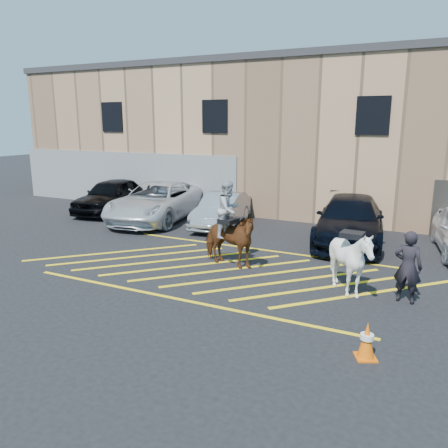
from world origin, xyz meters
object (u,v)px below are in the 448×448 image
at_px(handler, 408,267).
at_px(saddled_white, 351,261).
at_px(car_black_suv, 112,196).
at_px(mounted_bay, 228,233).
at_px(traffic_cone, 367,340).
at_px(car_blue_suv, 350,220).
at_px(car_white_pickup, 157,201).
at_px(car_silver_sedan, 222,210).

relative_size(handler, saddled_white, 1.02).
xyz_separation_m(car_black_suv, mounted_bay, (8.74, -5.05, 0.26)).
xyz_separation_m(mounted_bay, traffic_cone, (4.64, -3.74, -0.71)).
bearing_deg(car_blue_suv, mounted_bay, -128.85).
relative_size(car_white_pickup, traffic_cone, 8.36).
bearing_deg(mounted_bay, car_black_suv, 149.98).
bearing_deg(handler, traffic_cone, 90.84).
height_order(car_blue_suv, saddled_white, saddled_white).
height_order(mounted_bay, traffic_cone, mounted_bay).
distance_m(car_black_suv, mounted_bay, 10.10).
bearing_deg(saddled_white, car_blue_suv, 100.23).
bearing_deg(saddled_white, handler, 4.71).
xyz_separation_m(car_white_pickup, traffic_cone, (10.33, -8.27, -0.48)).
distance_m(car_white_pickup, handler, 11.95).
bearing_deg(handler, car_black_suv, -12.67).
height_order(handler, traffic_cone, handler).
bearing_deg(car_silver_sedan, traffic_cone, -56.91).
height_order(car_silver_sedan, traffic_cone, car_silver_sedan).
relative_size(car_white_pickup, handler, 3.35).
bearing_deg(saddled_white, car_black_suv, 155.39).
bearing_deg(car_black_suv, car_white_pickup, -17.41).
distance_m(car_blue_suv, mounted_bay, 5.34).
height_order(car_white_pickup, traffic_cone, car_white_pickup).
distance_m(car_black_suv, car_silver_sedan, 6.23).
xyz_separation_m(car_white_pickup, car_blue_suv, (8.52, 0.01, -0.02)).
distance_m(car_blue_suv, saddled_white, 5.29).
height_order(car_blue_suv, traffic_cone, car_blue_suv).
bearing_deg(car_white_pickup, mounted_bay, -46.42).
height_order(car_black_suv, traffic_cone, car_black_suv).
relative_size(car_white_pickup, saddled_white, 3.41).
height_order(car_blue_suv, mounted_bay, mounted_bay).
bearing_deg(handler, car_white_pickup, -15.81).
xyz_separation_m(car_black_suv, saddled_white, (12.51, -5.73, 0.08)).
relative_size(car_blue_suv, mounted_bay, 2.15).
xyz_separation_m(mounted_bay, saddled_white, (3.77, -0.68, -0.17)).
relative_size(mounted_bay, traffic_cone, 3.65).
bearing_deg(mounted_bay, handler, -6.33).
bearing_deg(car_white_pickup, handler, -33.18).
bearing_deg(car_black_suv, mounted_bay, -37.56).
bearing_deg(saddled_white, car_silver_sedan, 139.49).
distance_m(car_silver_sedan, handler, 9.27).
bearing_deg(car_black_suv, traffic_cone, -40.86).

